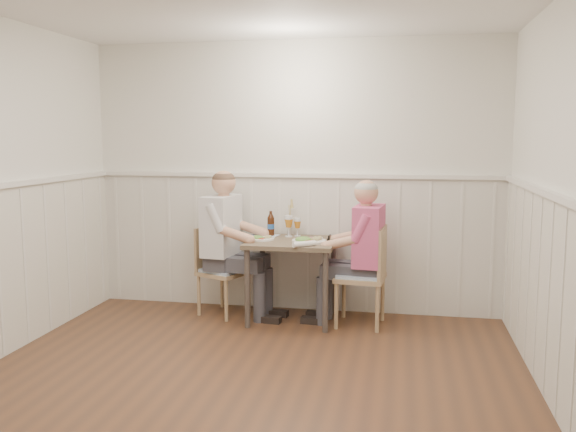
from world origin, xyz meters
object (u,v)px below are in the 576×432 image
at_px(dining_table, 292,252).
at_px(chair_right, 367,272).
at_px(man_in_pink, 364,264).
at_px(grass_vase, 289,218).
at_px(chair_left, 219,267).
at_px(diner_cream, 226,254).
at_px(beer_bottle, 271,225).

relative_size(dining_table, chair_right, 0.89).
xyz_separation_m(man_in_pink, grass_vase, (-0.74, 0.33, 0.35)).
bearing_deg(chair_left, diner_cream, -29.43).
bearing_deg(dining_table, chair_right, -2.56).
distance_m(dining_table, chair_left, 0.75).
height_order(chair_left, man_in_pink, man_in_pink).
height_order(chair_left, grass_vase, grass_vase).
height_order(beer_bottle, grass_vase, grass_vase).
bearing_deg(diner_cream, man_in_pink, -3.15).
bearing_deg(grass_vase, diner_cream, -155.52).
bearing_deg(chair_left, chair_right, -4.87).
height_order(diner_cream, beer_bottle, diner_cream).
xyz_separation_m(dining_table, diner_cream, (-0.64, 0.04, -0.05)).
bearing_deg(diner_cream, grass_vase, 24.48).
xyz_separation_m(chair_left, man_in_pink, (1.38, -0.12, 0.11)).
relative_size(man_in_pink, grass_vase, 3.64).
relative_size(chair_right, chair_left, 1.07).
distance_m(man_in_pink, beer_bottle, 0.98).
bearing_deg(chair_left, grass_vase, 18.24).
distance_m(diner_cream, beer_bottle, 0.51).
relative_size(chair_right, man_in_pink, 0.67).
distance_m(dining_table, chair_right, 0.70).
bearing_deg(chair_left, dining_table, -7.05).
relative_size(chair_right, diner_cream, 0.64).
height_order(chair_right, grass_vase, grass_vase).
height_order(chair_left, beer_bottle, beer_bottle).
bearing_deg(beer_bottle, dining_table, -40.19).
xyz_separation_m(man_in_pink, diner_cream, (-1.30, 0.07, 0.03)).
height_order(man_in_pink, diner_cream, diner_cream).
height_order(man_in_pink, grass_vase, man_in_pink).
distance_m(man_in_pink, grass_vase, 0.88).
height_order(dining_table, diner_cream, diner_cream).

